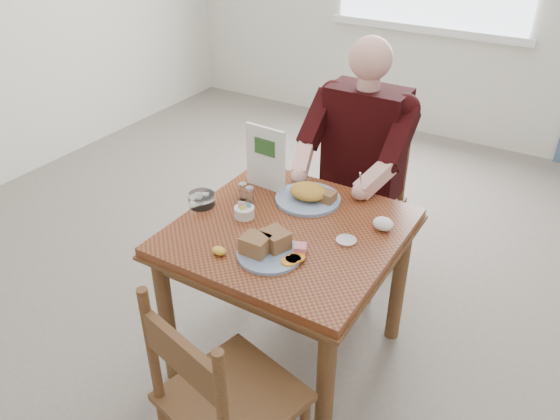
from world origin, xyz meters
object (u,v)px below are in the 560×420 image
Objects in this scene: chair_far at (361,200)px; diner at (359,152)px; far_plate at (309,195)px; chair_near at (222,402)px; table at (289,249)px; near_plate at (269,247)px.

diner is at bearing -89.99° from chair_far.
chair_near is at bearing -79.12° from far_plate.
table is at bearing -90.00° from diner.
table is 3.19× the size of near_plate.
far_plate is (-0.03, -0.56, 0.30)m from chair_far.
table is at bearing 102.03° from chair_near.
table is 0.97× the size of chair_near.
far_plate is at bearing -93.81° from diner.
chair_far reaches higher than far_plate.
diner reaches higher than chair_far.
table is 0.81m from chair_far.
diner is at bearing 86.19° from far_plate.
table is 2.97× the size of far_plate.
table is 0.74m from chair_near.
chair_near is 3.07× the size of far_plate.
near_plate reaches higher than table.
chair_near reaches higher than table.
chair_near is at bearing -83.94° from diner.
near_plate is (0.03, -0.91, -0.03)m from diner.
chair_near reaches higher than near_plate.
chair_near is 0.59m from near_plate.
far_plate is (-0.03, 0.24, 0.14)m from table.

